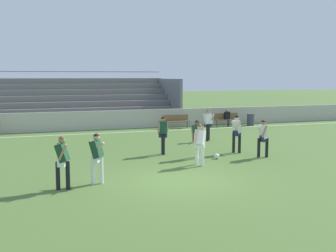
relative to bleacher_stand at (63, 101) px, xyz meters
The scene contains 17 objects.
ground_plane 18.20m from the bleacher_stand, 83.63° to the right, with size 160.00×160.00×0.00m, color #4C6B30.
field_line_sideline 5.92m from the bleacher_stand, 69.22° to the right, with size 44.00×0.12×0.01m, color white.
sideline_wall 4.14m from the bleacher_stand, 59.73° to the right, with size 48.00×0.16×1.23m, color #BCB7AD.
bleacher_stand is the anchor object (origin of this frame).
bench_centre_sideline 8.29m from the bleacher_stand, 32.19° to the right, with size 1.80×0.40×0.90m.
bench_far_right 11.63m from the bleacher_stand, 22.19° to the right, with size 1.80×0.40×0.90m.
trash_bin 13.37m from the bleacher_stand, 20.28° to the right, with size 0.52×0.52×0.83m, color #3D424C.
spectator_seated 11.66m from the bleacher_stand, 22.72° to the right, with size 0.36×0.42×1.21m.
player_dark_dropping_back 15.04m from the bleacher_stand, 73.91° to the right, with size 0.57×0.48×1.62m.
player_white_pressing_high 15.31m from the bleacher_stand, 65.51° to the right, with size 0.59×0.45×1.70m.
player_white_challenging 12.17m from the bleacher_stand, 56.93° to the right, with size 0.46×0.66×1.68m.
player_white_on_ball 16.31m from the bleacher_stand, 77.03° to the right, with size 0.69×0.54×1.61m.
player_dark_deep_cover 17.46m from the bleacher_stand, 92.02° to the right, with size 0.52×0.68×1.65m.
player_dark_trailing_run 13.57m from the bleacher_stand, 76.96° to the right, with size 0.59×0.51×1.69m.
player_white_overlapping 16.76m from the bleacher_stand, 65.78° to the right, with size 0.48×0.54×1.61m.
player_dark_wide_right 17.88m from the bleacher_stand, 95.53° to the right, with size 0.50×0.59×1.66m.
soccer_ball 15.78m from the bleacher_stand, 71.94° to the right, with size 0.22×0.22×0.22m, color white.
Camera 1 is at (-4.88, -12.79, 3.45)m, focal length 45.27 mm.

